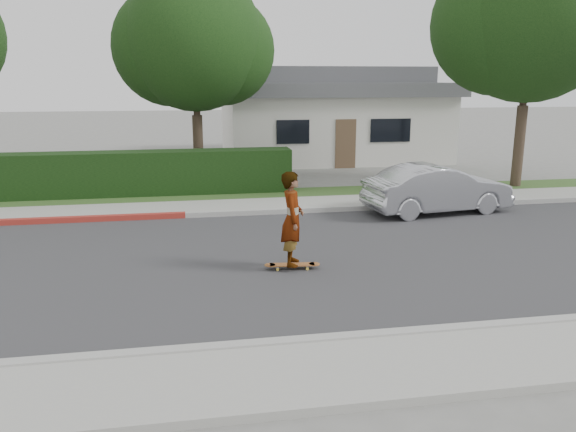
# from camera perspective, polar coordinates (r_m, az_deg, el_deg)

# --- Properties ---
(ground) EXTENTS (120.00, 120.00, 0.00)m
(ground) POSITION_cam_1_polar(r_m,az_deg,el_deg) (12.03, -15.21, -5.01)
(ground) COLOR slate
(ground) RESTS_ON ground
(road) EXTENTS (60.00, 8.00, 0.01)m
(road) POSITION_cam_1_polar(r_m,az_deg,el_deg) (12.02, -15.21, -4.98)
(road) COLOR #2D2D30
(road) RESTS_ON ground
(curb_near) EXTENTS (60.00, 0.20, 0.15)m
(curb_near) POSITION_cam_1_polar(r_m,az_deg,el_deg) (8.23, -17.73, -13.61)
(curb_near) COLOR #9E9E99
(curb_near) RESTS_ON ground
(sidewalk_near) EXTENTS (60.00, 1.60, 0.12)m
(sidewalk_near) POSITION_cam_1_polar(r_m,az_deg,el_deg) (7.46, -18.64, -16.86)
(sidewalk_near) COLOR gray
(sidewalk_near) RESTS_ON ground
(curb_far) EXTENTS (60.00, 0.20, 0.15)m
(curb_far) POSITION_cam_1_polar(r_m,az_deg,el_deg) (15.94, -13.98, -0.06)
(curb_far) COLOR #9E9E99
(curb_far) RESTS_ON ground
(sidewalk_far) EXTENTS (60.00, 1.60, 0.12)m
(sidewalk_far) POSITION_cam_1_polar(r_m,az_deg,el_deg) (16.81, -13.78, 0.62)
(sidewalk_far) COLOR gray
(sidewalk_far) RESTS_ON ground
(planting_strip) EXTENTS (60.00, 1.60, 0.10)m
(planting_strip) POSITION_cam_1_polar(r_m,az_deg,el_deg) (18.38, -13.48, 1.70)
(planting_strip) COLOR #2D4C1E
(planting_strip) RESTS_ON ground
(hedge) EXTENTS (15.00, 1.00, 1.50)m
(hedge) POSITION_cam_1_polar(r_m,az_deg,el_deg) (19.26, -22.45, 3.70)
(hedge) COLOR black
(hedge) RESTS_ON ground
(tree_center) EXTENTS (5.66, 4.84, 7.44)m
(tree_center) POSITION_cam_1_polar(r_m,az_deg,el_deg) (20.58, -9.54, 16.74)
(tree_center) COLOR #33261C
(tree_center) RESTS_ON ground
(tree_right) EXTENTS (6.32, 5.60, 8.56)m
(tree_right) POSITION_cam_1_polar(r_m,az_deg,el_deg) (21.36, 23.15, 17.70)
(tree_right) COLOR #33261C
(tree_right) RESTS_ON ground
(house) EXTENTS (10.60, 8.60, 4.30)m
(house) POSITION_cam_1_polar(r_m,az_deg,el_deg) (28.23, 4.08, 10.33)
(house) COLOR beige
(house) RESTS_ON ground
(skateboard) EXTENTS (1.14, 0.34, 0.10)m
(skateboard) POSITION_cam_1_polar(r_m,az_deg,el_deg) (11.42, 0.43, -4.99)
(skateboard) COLOR gold
(skateboard) RESTS_ON ground
(skateboarder) EXTENTS (0.58, 0.77, 1.90)m
(skateboarder) POSITION_cam_1_polar(r_m,az_deg,el_deg) (11.15, 0.44, -0.28)
(skateboarder) COLOR white
(skateboarder) RESTS_ON skateboard
(car_silver) EXTENTS (4.40, 2.05, 1.40)m
(car_silver) POSITION_cam_1_polar(r_m,az_deg,el_deg) (16.67, 14.95, 2.68)
(car_silver) COLOR #B8B9C0
(car_silver) RESTS_ON ground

